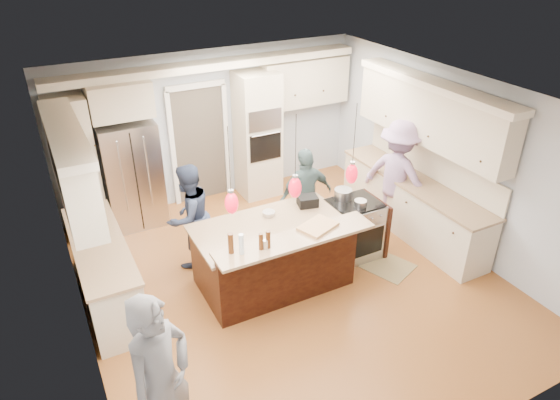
# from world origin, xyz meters

# --- Properties ---
(ground_plane) EXTENTS (6.00, 6.00, 0.00)m
(ground_plane) POSITION_xyz_m (0.00, 0.00, 0.00)
(ground_plane) COLOR #A6602D
(ground_plane) RESTS_ON ground
(room_shell) EXTENTS (5.54, 6.04, 2.72)m
(room_shell) POSITION_xyz_m (0.00, 0.00, 1.82)
(room_shell) COLOR #B2BCC6
(room_shell) RESTS_ON ground
(refrigerator) EXTENTS (0.90, 0.70, 1.80)m
(refrigerator) POSITION_xyz_m (-1.55, 2.64, 0.90)
(refrigerator) COLOR #B7B7BC
(refrigerator) RESTS_ON ground
(oven_column) EXTENTS (0.72, 0.69, 2.30)m
(oven_column) POSITION_xyz_m (0.75, 2.67, 1.15)
(oven_column) COLOR beige
(oven_column) RESTS_ON ground
(back_upper_cabinets) EXTENTS (5.30, 0.61, 2.54)m
(back_upper_cabinets) POSITION_xyz_m (-0.75, 2.76, 1.67)
(back_upper_cabinets) COLOR beige
(back_upper_cabinets) RESTS_ON ground
(right_counter_run) EXTENTS (0.64, 3.10, 2.51)m
(right_counter_run) POSITION_xyz_m (2.44, 0.30, 1.06)
(right_counter_run) COLOR beige
(right_counter_run) RESTS_ON ground
(left_cabinets) EXTENTS (0.64, 2.30, 2.51)m
(left_cabinets) POSITION_xyz_m (-2.44, 0.80, 1.06)
(left_cabinets) COLOR beige
(left_cabinets) RESTS_ON ground
(kitchen_island) EXTENTS (2.10, 1.46, 1.12)m
(kitchen_island) POSITION_xyz_m (-0.25, 0.07, 0.48)
(kitchen_island) COLOR black
(kitchen_island) RESTS_ON ground
(island_range) EXTENTS (0.82, 0.71, 0.92)m
(island_range) POSITION_xyz_m (1.16, 0.15, 0.46)
(island_range) COLOR #B7B7BC
(island_range) RESTS_ON ground
(pendant_lights) EXTENTS (1.75, 0.15, 1.03)m
(pendant_lights) POSITION_xyz_m (-0.25, -0.51, 1.80)
(pendant_lights) COLOR black
(pendant_lights) RESTS_ON ground
(person_bar_end) EXTENTS (0.82, 0.75, 1.89)m
(person_bar_end) POSITION_xyz_m (-2.30, -1.80, 0.94)
(person_bar_end) COLOR slate
(person_bar_end) RESTS_ON ground
(person_far_left) EXTENTS (0.97, 0.90, 1.60)m
(person_far_left) POSITION_xyz_m (-1.10, 1.08, 0.80)
(person_far_left) COLOR #28324E
(person_far_left) RESTS_ON ground
(person_far_right) EXTENTS (0.94, 0.42, 1.58)m
(person_far_right) POSITION_xyz_m (0.71, 0.85, 0.79)
(person_far_right) COLOR #455F61
(person_far_right) RESTS_ON ground
(person_range_side) EXTENTS (1.07, 1.37, 1.86)m
(person_range_side) POSITION_xyz_m (2.25, 0.55, 0.93)
(person_range_side) COLOR #9D7EA9
(person_range_side) RESTS_ON ground
(floor_rug) EXTENTS (0.89, 1.05, 0.01)m
(floor_rug) POSITION_xyz_m (1.40, -0.28, 0.01)
(floor_rug) COLOR #948150
(floor_rug) RESTS_ON ground
(water_bottle) EXTENTS (0.07, 0.07, 0.26)m
(water_bottle) POSITION_xyz_m (-0.97, -0.54, 1.25)
(water_bottle) COLOR silver
(water_bottle) RESTS_ON kitchen_island
(beer_bottle_a) EXTENTS (0.07, 0.07, 0.27)m
(beer_bottle_a) POSITION_xyz_m (-1.07, -0.47, 1.25)
(beer_bottle_a) COLOR #41200B
(beer_bottle_a) RESTS_ON kitchen_island
(beer_bottle_b) EXTENTS (0.08, 0.08, 0.23)m
(beer_bottle_b) POSITION_xyz_m (-0.64, -0.58, 1.24)
(beer_bottle_b) COLOR #41200B
(beer_bottle_b) RESTS_ON kitchen_island
(beer_bottle_c) EXTENTS (0.07, 0.07, 0.22)m
(beer_bottle_c) POSITION_xyz_m (-0.73, -0.57, 1.23)
(beer_bottle_c) COLOR #41200B
(beer_bottle_c) RESTS_ON kitchen_island
(drink_can) EXTENTS (0.08, 0.08, 0.12)m
(drink_can) POSITION_xyz_m (-0.68, -0.58, 1.18)
(drink_can) COLOR #B7B7BC
(drink_can) RESTS_ON kitchen_island
(cutting_board) EXTENTS (0.56, 0.48, 0.04)m
(cutting_board) POSITION_xyz_m (0.12, -0.47, 1.14)
(cutting_board) COLOR tan
(cutting_board) RESTS_ON kitchen_island
(pot_large) EXTENTS (0.26, 0.26, 0.15)m
(pot_large) POSITION_xyz_m (1.04, 0.33, 1.00)
(pot_large) COLOR #B7B7BC
(pot_large) RESTS_ON island_range
(pot_small) EXTENTS (0.18, 0.18, 0.09)m
(pot_small) POSITION_xyz_m (1.14, 0.02, 0.97)
(pot_small) COLOR #B7B7BC
(pot_small) RESTS_ON island_range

